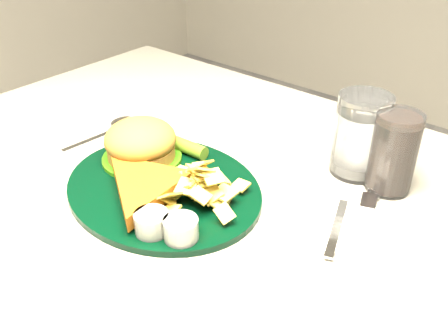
# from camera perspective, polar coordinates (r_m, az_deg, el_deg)

# --- Properties ---
(dinner_plate) EXTENTS (0.35, 0.30, 0.07)m
(dinner_plate) POSITION_cam_1_polar(r_m,az_deg,el_deg) (0.72, -7.11, -0.31)
(dinner_plate) COLOR black
(dinner_plate) RESTS_ON table
(water_glass) EXTENTS (0.10, 0.10, 0.13)m
(water_glass) POSITION_cam_1_polar(r_m,az_deg,el_deg) (0.78, 15.36, 3.63)
(water_glass) COLOR silver
(water_glass) RESTS_ON table
(cola_glass) EXTENTS (0.09, 0.09, 0.12)m
(cola_glass) POSITION_cam_1_polar(r_m,az_deg,el_deg) (0.75, 18.81, 1.68)
(cola_glass) COLOR black
(cola_glass) RESTS_ON table
(fork_napkin) EXTENTS (0.17, 0.20, 0.01)m
(fork_napkin) POSITION_cam_1_polar(r_m,az_deg,el_deg) (0.68, 13.13, -6.25)
(fork_napkin) COLOR silver
(fork_napkin) RESTS_ON table
(spoon) EXTENTS (0.05, 0.16, 0.01)m
(spoon) POSITION_cam_1_polar(r_m,az_deg,el_deg) (0.89, -14.88, 3.30)
(spoon) COLOR silver
(spoon) RESTS_ON table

